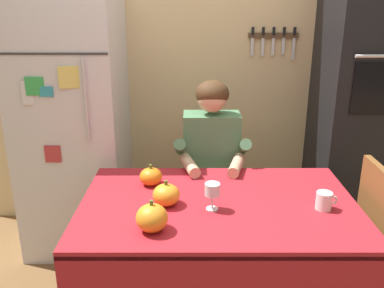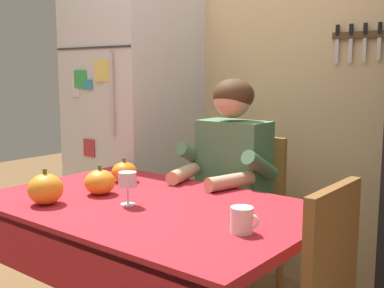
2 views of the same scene
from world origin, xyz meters
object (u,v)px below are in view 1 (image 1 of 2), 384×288
refrigerator (76,124)px  dining_table (220,219)px  wall_oven (365,102)px  chair_behind_person (211,181)px  pumpkin_small (152,176)px  pumpkin_large (153,218)px  coffee_mug (326,201)px  pumpkin_medium (168,195)px  wine_glass (214,191)px  seated_person (213,161)px

refrigerator → dining_table: refrigerator is taller
wall_oven → chair_behind_person: (-1.06, -0.13, -0.54)m
chair_behind_person → pumpkin_small: (-0.35, -0.56, 0.28)m
wall_oven → pumpkin_large: bearing=-139.1°
refrigerator → pumpkin_small: bearing=-47.9°
pumpkin_small → coffee_mug: bearing=-18.1°
dining_table → pumpkin_large: 0.43m
chair_behind_person → pumpkin_medium: size_ratio=6.84×
wall_oven → pumpkin_small: wall_oven is taller
pumpkin_small → refrigerator: bearing=132.1°
refrigerator → dining_table: bearing=-42.9°
refrigerator → wine_glass: (0.91, -0.94, -0.06)m
dining_table → pumpkin_medium: 0.30m
wine_glass → refrigerator: bearing=134.2°
wall_oven → pumpkin_medium: (-1.31, -0.93, -0.26)m
wine_glass → pumpkin_medium: 0.24m
wall_oven → seated_person: wall_oven is taller
wall_oven → chair_behind_person: 1.19m
dining_table → pumpkin_small: (-0.36, 0.23, 0.13)m
wall_oven → seated_person: bearing=-163.2°
seated_person → pumpkin_small: seated_person is taller
coffee_mug → pumpkin_large: (-0.82, -0.20, 0.02)m
wall_oven → coffee_mug: 1.15m
pumpkin_medium → refrigerator: bearing=127.6°
wine_glass → seated_person: bearing=87.6°
dining_table → pumpkin_medium: bearing=-178.1°
wall_oven → pumpkin_medium: 1.63m
chair_behind_person → wine_glass: chair_behind_person is taller
chair_behind_person → coffee_mug: chair_behind_person is taller
chair_behind_person → coffee_mug: size_ratio=8.78×
dining_table → seated_person: (-0.01, 0.60, 0.08)m
wall_oven → chair_behind_person: wall_oven is taller
seated_person → pumpkin_medium: seated_person is taller
wall_oven → wine_glass: bearing=-138.0°
refrigerator → pumpkin_small: size_ratio=14.38×
dining_table → wine_glass: wine_glass is taller
chair_behind_person → seated_person: 0.29m
pumpkin_medium → wall_oven: bearing=35.4°
dining_table → coffee_mug: bearing=-5.9°
coffee_mug → pumpkin_medium: pumpkin_medium is taller
pumpkin_medium → coffee_mug: bearing=-3.3°
refrigerator → seated_person: 1.00m
refrigerator → coffee_mug: bearing=-32.6°
coffee_mug → wall_oven: bearing=61.1°
seated_person → dining_table: bearing=-89.2°
seated_person → pumpkin_large: size_ratio=8.40×
dining_table → chair_behind_person: bearing=90.6°
pumpkin_small → wine_glass: bearing=-41.7°
wall_oven → dining_table: 1.45m
refrigerator → pumpkin_medium: 1.13m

